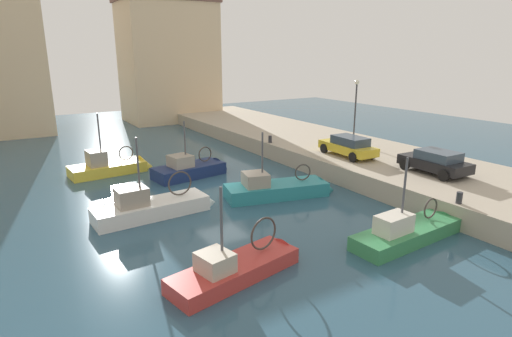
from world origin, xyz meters
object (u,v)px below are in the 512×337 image
object	(u,v)px
fishing_boat_white	(158,212)
quay_streetlamp	(356,101)
mooring_bollard_mid	(270,139)
fishing_boat_navy	(194,174)
parked_car_black	(435,162)
parked_car_yellow	(348,146)
fishing_boat_red	(242,272)
mooring_bollard_south	(459,198)
fishing_boat_yellow	(113,171)
fishing_boat_green	(411,237)
fishing_boat_teal	(281,194)

from	to	relation	value
fishing_boat_white	quay_streetlamp	xyz separation A→B (m)	(17.21, 3.73, 4.32)
mooring_bollard_mid	fishing_boat_navy	bearing A→B (deg)	-168.32
fishing_boat_navy	parked_car_black	bearing A→B (deg)	-45.22
parked_car_yellow	parked_car_black	world-z (taller)	parked_car_yellow
parked_car_black	fishing_boat_red	bearing A→B (deg)	-170.87
parked_car_black	quay_streetlamp	xyz separation A→B (m)	(2.19, 8.86, 2.55)
mooring_bollard_mid	quay_streetlamp	size ratio (longest dim) A/B	0.11
fishing_boat_red	fishing_boat_navy	xyz separation A→B (m)	(3.65, 12.99, 0.01)
fishing_boat_red	mooring_bollard_south	distance (m)	11.01
fishing_boat_yellow	parked_car_black	distance (m)	20.81
fishing_boat_navy	parked_car_black	xyz separation A→B (m)	(10.62, -10.70, 1.78)
fishing_boat_red	fishing_boat_white	xyz separation A→B (m)	(-0.75, 7.42, 0.03)
fishing_boat_green	fishing_boat_teal	world-z (taller)	fishing_boat_green
parked_car_yellow	fishing_boat_white	bearing A→B (deg)	-177.34
fishing_boat_green	quay_streetlamp	xyz separation A→B (m)	(8.56, 12.44, 4.34)
fishing_boat_navy	fishing_boat_yellow	bearing A→B (deg)	141.55
fishing_boat_yellow	mooring_bollard_south	size ratio (longest dim) A/B	10.53
fishing_boat_red	fishing_boat_yellow	size ratio (longest dim) A/B	1.07
mooring_bollard_south	quay_streetlamp	distance (m)	14.20
fishing_boat_white	mooring_bollard_south	bearing A→B (deg)	-37.72
fishing_boat_yellow	parked_car_black	xyz separation A→B (m)	(15.07, -14.24, 1.77)
fishing_boat_navy	fishing_boat_green	bearing A→B (deg)	-73.43
fishing_boat_teal	parked_car_black	bearing A→B (deg)	-27.80
fishing_boat_navy	fishing_boat_green	world-z (taller)	fishing_boat_green
fishing_boat_yellow	quay_streetlamp	bearing A→B (deg)	-17.30
parked_car_yellow	mooring_bollard_south	bearing A→B (deg)	-102.43
fishing_boat_navy	fishing_boat_white	distance (m)	7.11
fishing_boat_red	fishing_boat_teal	world-z (taller)	fishing_boat_teal
fishing_boat_yellow	quay_streetlamp	xyz separation A→B (m)	(17.26, -5.38, 4.32)
fishing_boat_red	fishing_boat_white	bearing A→B (deg)	95.79
fishing_boat_navy	fishing_boat_white	world-z (taller)	fishing_boat_white
fishing_boat_green	fishing_boat_yellow	distance (m)	19.82
parked_car_black	parked_car_yellow	bearing A→B (deg)	103.22
fishing_boat_green	mooring_bollard_mid	xyz separation A→B (m)	(2.91, 15.76, 1.36)
fishing_boat_white	mooring_bollard_south	world-z (taller)	fishing_boat_white
parked_car_yellow	mooring_bollard_mid	world-z (taller)	parked_car_yellow
fishing_boat_white	fishing_boat_red	bearing A→B (deg)	-84.21
fishing_boat_red	fishing_boat_white	distance (m)	7.46
fishing_boat_navy	fishing_boat_teal	world-z (taller)	fishing_boat_teal
fishing_boat_yellow	parked_car_yellow	size ratio (longest dim) A/B	1.32
fishing_boat_green	fishing_boat_teal	bearing A→B (deg)	101.57
fishing_boat_navy	mooring_bollard_mid	bearing A→B (deg)	11.68
fishing_boat_teal	fishing_boat_yellow	world-z (taller)	fishing_boat_yellow
fishing_boat_white	quay_streetlamp	size ratio (longest dim) A/B	1.36
fishing_boat_navy	parked_car_yellow	size ratio (longest dim) A/B	1.30
fishing_boat_red	parked_car_black	world-z (taller)	fishing_boat_red
fishing_boat_white	parked_car_black	bearing A→B (deg)	-18.83
fishing_boat_teal	mooring_bollard_south	distance (m)	9.29
fishing_boat_white	mooring_bollard_mid	world-z (taller)	fishing_boat_white
fishing_boat_navy	mooring_bollard_south	distance (m)	16.25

